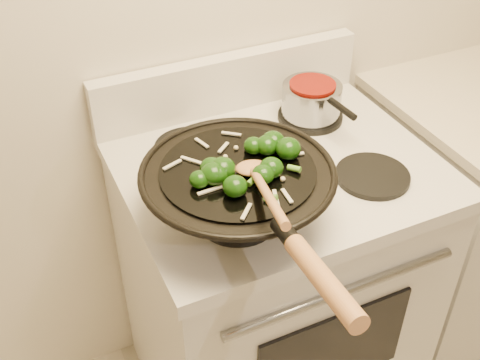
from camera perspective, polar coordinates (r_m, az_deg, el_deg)
name	(u,v)px	position (r m, az deg, el deg)	size (l,w,h in m)	color
stove	(272,285)	(1.81, 3.01, -9.87)	(0.78, 0.67, 1.08)	silver
wok	(239,192)	(1.28, -0.13, -1.15)	(0.42, 0.70, 0.20)	black
stirfry	(245,164)	(1.24, 0.48, 1.57)	(0.30, 0.29, 0.05)	black
wooden_spoon	(260,183)	(1.16, 1.95, -0.24)	(0.13, 0.32, 0.11)	#A87042
saucepan	(312,100)	(1.66, 6.83, 7.58)	(0.16, 0.26, 0.10)	gray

